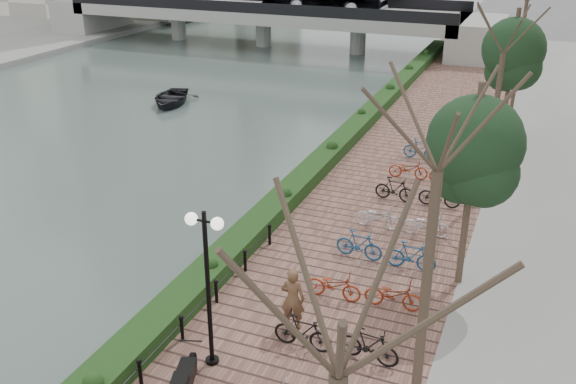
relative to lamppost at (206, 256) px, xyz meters
The scene contains 11 objects.
river_water 28.84m from the lamppost, 128.01° to the left, with size 30.00×130.00×0.02m, color #4D605B.
promenade 15.49m from the lamppost, 84.74° to the left, with size 8.00×75.00×0.50m, color brown.
hedge 17.89m from the lamppost, 96.55° to the left, with size 1.10×56.00×0.60m, color #153B15.
chain_fence 3.13m from the lamppost, 159.16° to the right, with size 0.10×14.10×0.70m.
lamppost is the anchor object (origin of this frame).
motorcycle 2.98m from the lamppost, 88.24° to the right, with size 0.56×1.80×1.12m, color black, non-canonical shape.
pedestrian 3.45m from the lamppost, 58.13° to the left, with size 0.69×0.45×1.90m, color brown.
bicycle_parking 8.92m from the lamppost, 70.15° to the left, with size 2.40×19.89×1.00m.
street_trees 11.55m from the lamppost, 62.21° to the left, with size 3.20×37.12×6.80m.
bridge 45.60m from the lamppost, 111.10° to the left, with size 36.00×10.77×6.50m.
boat 27.13m from the lamppost, 124.02° to the left, with size 2.99×4.19×0.87m, color black.
Camera 1 is at (9.61, -9.44, 11.35)m, focal length 40.00 mm.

